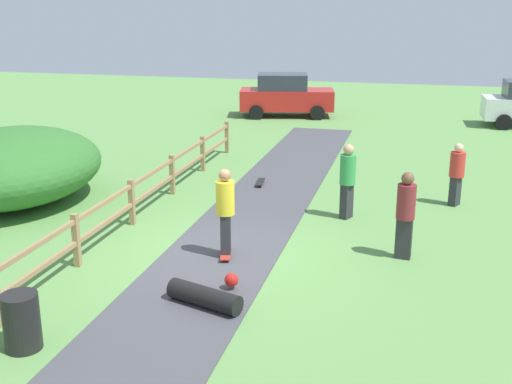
{
  "coord_description": "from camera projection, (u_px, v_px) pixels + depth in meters",
  "views": [
    {
      "loc": [
        3.82,
        -11.96,
        5.13
      ],
      "look_at": [
        0.4,
        1.38,
        1.0
      ],
      "focal_mm": 45.16,
      "sensor_mm": 36.0,
      "label": 1
    }
  ],
  "objects": [
    {
      "name": "asphalt_path",
      "position": [
        221.0,
        254.0,
        13.47
      ],
      "size": [
        2.4,
        28.0,
        0.02
      ],
      "primitive_type": "cube",
      "color": "#47474C",
      "rests_on": "ground_plane"
    },
    {
      "name": "skateboard_loose",
      "position": [
        260.0,
        182.0,
        18.51
      ],
      "size": [
        0.3,
        0.82,
        0.08
      ],
      "color": "black",
      "rests_on": "asphalt_path"
    },
    {
      "name": "ground_plane",
      "position": [
        221.0,
        255.0,
        13.47
      ],
      "size": [
        60.0,
        60.0,
        0.0
      ],
      "primitive_type": "plane",
      "color": "#60934C"
    },
    {
      "name": "parked_car_red",
      "position": [
        286.0,
        95.0,
        29.18
      ],
      "size": [
        4.46,
        2.65,
        1.92
      ],
      "color": "red",
      "rests_on": "ground_plane"
    },
    {
      "name": "bystander_green",
      "position": [
        348.0,
        178.0,
        15.45
      ],
      "size": [
        0.5,
        0.5,
        1.84
      ],
      "color": "#2D2D33",
      "rests_on": "ground_plane"
    },
    {
      "name": "bystander_red",
      "position": [
        457.0,
        172.0,
        16.47
      ],
      "size": [
        0.51,
        0.51,
        1.64
      ],
      "color": "#2D2D33",
      "rests_on": "ground_plane"
    },
    {
      "name": "bush_large",
      "position": [
        11.0,
        166.0,
        16.74
      ],
      "size": [
        4.39,
        5.27,
        1.93
      ],
      "primitive_type": "ellipsoid",
      "color": "#33702D",
      "rests_on": "ground_plane"
    },
    {
      "name": "skater_riding",
      "position": [
        225.0,
        208.0,
        13.05
      ],
      "size": [
        0.46,
        0.82,
        1.86
      ],
      "color": "#B23326",
      "rests_on": "asphalt_path"
    },
    {
      "name": "bystander_maroon",
      "position": [
        406.0,
        211.0,
        13.01
      ],
      "size": [
        0.42,
        0.42,
        1.84
      ],
      "color": "#2D2D33",
      "rests_on": "ground_plane"
    },
    {
      "name": "trash_bin",
      "position": [
        22.0,
        322.0,
        9.73
      ],
      "size": [
        0.56,
        0.56,
        0.9
      ],
      "primitive_type": "cylinder",
      "color": "black",
      "rests_on": "ground_plane"
    },
    {
      "name": "wooden_fence",
      "position": [
        106.0,
        215.0,
        13.9
      ],
      "size": [
        0.12,
        18.12,
        1.1
      ],
      "color": "#997A51",
      "rests_on": "ground_plane"
    },
    {
      "name": "skater_fallen",
      "position": [
        207.0,
        295.0,
        11.18
      ],
      "size": [
        1.44,
        1.3,
        0.36
      ],
      "color": "black",
      "rests_on": "asphalt_path"
    }
  ]
}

